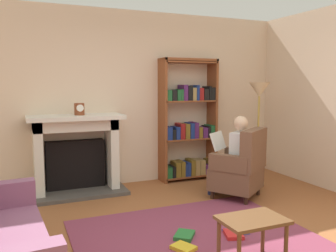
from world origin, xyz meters
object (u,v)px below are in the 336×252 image
at_px(bookshelf, 189,124).
at_px(armchair_reading, 241,168).
at_px(mantel_clock, 79,109).
at_px(side_table, 252,225).
at_px(floor_lamp, 259,99).
at_px(seated_reader, 233,153).
at_px(fireplace, 76,152).

distance_m(bookshelf, armchair_reading, 1.29).
relative_size(mantel_clock, armchair_reading, 0.17).
bearing_deg(mantel_clock, side_table, -68.91).
bearing_deg(floor_lamp, seated_reader, -151.03).
distance_m(mantel_clock, floor_lamp, 2.71).
bearing_deg(fireplace, side_table, -68.72).
bearing_deg(bookshelf, side_table, -105.31).
distance_m(side_table, floor_lamp, 2.83).
height_order(armchair_reading, side_table, armchair_reading).
bearing_deg(side_table, armchair_reading, 58.44).
bearing_deg(fireplace, floor_lamp, -13.47).
bearing_deg(mantel_clock, floor_lamp, -11.66).
bearing_deg(armchair_reading, floor_lamp, -177.59).
xyz_separation_m(bookshelf, floor_lamp, (0.87, -0.68, 0.43)).
distance_m(mantel_clock, seated_reader, 2.24).
bearing_deg(armchair_reading, bookshelf, -114.02).
height_order(fireplace, bookshelf, bookshelf).
relative_size(armchair_reading, seated_reader, 0.85).
relative_size(side_table, floor_lamp, 0.35).
distance_m(fireplace, mantel_clock, 0.63).
xyz_separation_m(armchair_reading, floor_lamp, (0.65, 0.49, 0.92)).
bearing_deg(seated_reader, armchair_reading, 90.00).
relative_size(bookshelf, side_table, 3.53).
bearing_deg(mantel_clock, bookshelf, 4.37).
bearing_deg(bookshelf, fireplace, -178.85).
bearing_deg(fireplace, armchair_reading, -29.02).
xyz_separation_m(mantel_clock, floor_lamp, (2.65, -0.55, 0.13)).
relative_size(fireplace, side_table, 2.42).
height_order(mantel_clock, floor_lamp, floor_lamp).
distance_m(bookshelf, floor_lamp, 1.19).
xyz_separation_m(mantel_clock, bookshelf, (1.78, 0.14, -0.30)).
relative_size(fireplace, floor_lamp, 0.85).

